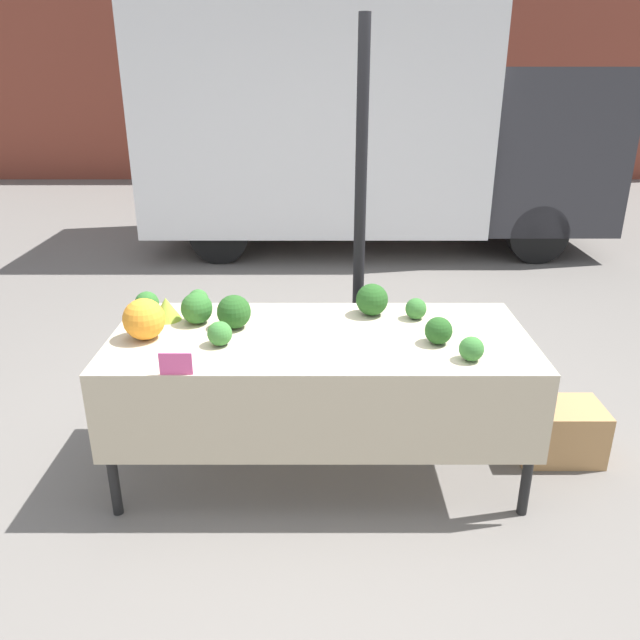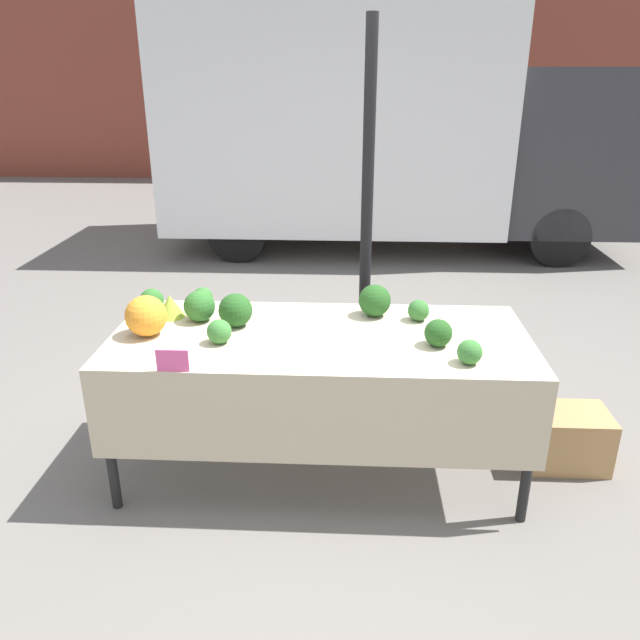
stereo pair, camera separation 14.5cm
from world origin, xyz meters
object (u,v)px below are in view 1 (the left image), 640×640
at_px(parked_truck, 360,124).
at_px(produce_crate, 559,431).
at_px(price_sign, 176,364).
at_px(orange_cauliflower, 144,319).

distance_m(parked_truck, produce_crate, 4.91).
bearing_deg(produce_crate, parked_truck, 100.53).
bearing_deg(parked_truck, price_sign, -102.01).
relative_size(parked_truck, price_sign, 36.24).
xyz_separation_m(orange_cauliflower, produce_crate, (2.21, 0.15, -0.74)).
bearing_deg(produce_crate, orange_cauliflower, -176.10).
height_order(parked_truck, produce_crate, parked_truck).
bearing_deg(parked_truck, produce_crate, -79.47).
distance_m(parked_truck, price_sign, 5.36).
distance_m(parked_truck, orange_cauliflower, 5.03).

